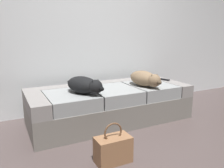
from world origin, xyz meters
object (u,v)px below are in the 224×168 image
(dog_dark, at_px, (85,85))
(dog_tan, at_px, (145,79))
(tv_remote, at_px, (165,80))
(handbag, at_px, (113,149))
(couch, at_px, (110,104))

(dog_dark, bearing_deg, dog_tan, -0.26)
(dog_dark, distance_m, dog_tan, 0.84)
(dog_dark, height_order, tv_remote, dog_dark)
(dog_tan, relative_size, tv_remote, 3.94)
(dog_dark, xyz_separation_m, tv_remote, (1.33, 0.18, -0.09))
(dog_tan, distance_m, handbag, 1.23)
(tv_remote, bearing_deg, handbag, -164.57)
(tv_remote, bearing_deg, dog_dark, 168.31)
(couch, bearing_deg, dog_tan, -21.07)
(dog_dark, relative_size, handbag, 1.47)
(couch, height_order, dog_dark, dog_dark)
(tv_remote, bearing_deg, couch, 161.82)
(couch, xyz_separation_m, dog_tan, (0.43, -0.17, 0.33))
(couch, distance_m, tv_remote, 0.95)
(dog_tan, bearing_deg, couch, 158.93)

